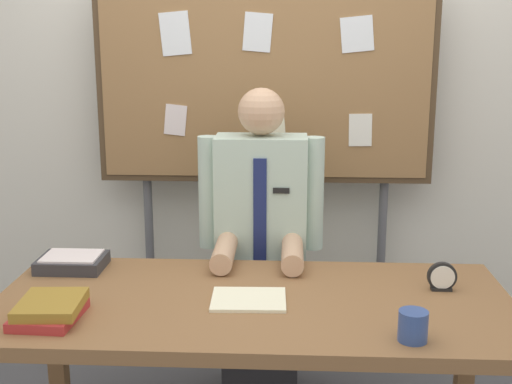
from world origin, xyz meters
TOP-DOWN VIEW (x-y plane):
  - back_wall at (0.00, 1.20)m, footprint 6.40×0.08m
  - desk at (0.00, 0.00)m, footprint 1.86×0.84m
  - person at (0.00, 0.61)m, footprint 0.55×0.56m
  - bulletin_board at (-0.00, 1.00)m, footprint 1.63×0.09m
  - book_stack at (-0.66, -0.21)m, footprint 0.22×0.25m
  - open_notebook at (-0.02, -0.02)m, footprint 0.27×0.22m
  - desk_clock at (0.69, 0.12)m, footprint 0.11×0.04m
  - coffee_mug at (0.51, -0.31)m, footprint 0.09×0.09m
  - paper_tray at (-0.75, 0.28)m, footprint 0.26×0.20m

SIDE VIEW (x-z plane):
  - desk at x=0.00m, z-range 0.29..1.01m
  - person at x=0.00m, z-range -0.05..1.38m
  - open_notebook at x=-0.02m, z-range 0.73..0.74m
  - paper_tray at x=-0.75m, z-range 0.73..0.78m
  - book_stack at x=-0.66m, z-range 0.73..0.79m
  - coffee_mug at x=0.51m, z-range 0.73..0.82m
  - desk_clock at x=0.69m, z-range 0.72..0.83m
  - back_wall at x=0.00m, z-range 0.00..2.70m
  - bulletin_board at x=0.00m, z-range 0.45..2.35m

